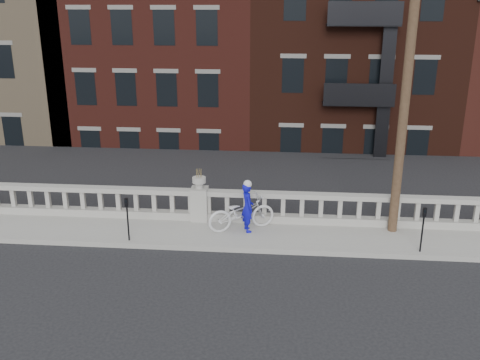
% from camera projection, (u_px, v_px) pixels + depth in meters
% --- Properties ---
extents(ground, '(120.00, 120.00, 0.00)m').
position_uv_depth(ground, '(176.00, 283.00, 14.08)').
color(ground, black).
rests_on(ground, ground).
extents(sidewalk, '(32.00, 2.20, 0.15)m').
position_uv_depth(sidewalk, '(195.00, 233.00, 16.88)').
color(sidewalk, '#9B9890').
rests_on(sidewalk, ground).
extents(balustrade, '(28.00, 0.34, 1.03)m').
position_uv_depth(balustrade, '(200.00, 205.00, 17.59)').
color(balustrade, '#9B9890').
rests_on(balustrade, sidewalk).
extents(planter_pedestal, '(0.55, 0.55, 1.76)m').
position_uv_depth(planter_pedestal, '(200.00, 200.00, 17.53)').
color(planter_pedestal, '#9B9890').
rests_on(planter_pedestal, sidewalk).
extents(lower_level, '(80.00, 44.00, 20.80)m').
position_uv_depth(lower_level, '(254.00, 71.00, 34.91)').
color(lower_level, '#605E59').
rests_on(lower_level, ground).
extents(utility_pole, '(1.60, 0.28, 10.00)m').
position_uv_depth(utility_pole, '(408.00, 67.00, 15.26)').
color(utility_pole, '#422D1E').
rests_on(utility_pole, sidewalk).
extents(parking_meter_c, '(0.10, 0.09, 1.36)m').
position_uv_depth(parking_meter_c, '(127.00, 214.00, 15.94)').
color(parking_meter_c, black).
rests_on(parking_meter_c, sidewalk).
extents(parking_meter_d, '(0.10, 0.09, 1.36)m').
position_uv_depth(parking_meter_d, '(423.00, 225.00, 15.22)').
color(parking_meter_d, black).
rests_on(parking_meter_d, sidewalk).
extents(bicycle, '(2.28, 1.58, 1.14)m').
position_uv_depth(bicycle, '(241.00, 212.00, 16.81)').
color(bicycle, silver).
rests_on(bicycle, sidewalk).
extents(cyclist, '(0.56, 0.67, 1.57)m').
position_uv_depth(cyclist, '(247.00, 207.00, 16.63)').
color(cyclist, '#0D0CB4').
rests_on(cyclist, sidewalk).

